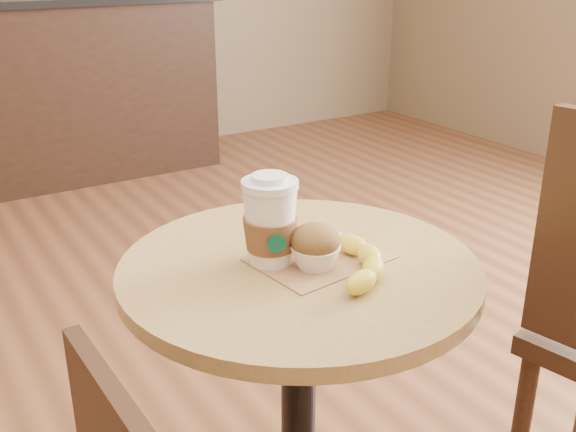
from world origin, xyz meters
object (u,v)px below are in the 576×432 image
object	(u,v)px
banana	(343,254)
muffin	(315,246)
cafe_table	(299,366)
coffee_cup	(270,224)

from	to	relation	value
banana	muffin	bearing A→B (deg)	171.19
cafe_table	banana	size ratio (longest dim) A/B	2.62
cafe_table	muffin	size ratio (longest dim) A/B	8.02
cafe_table	banana	bearing A→B (deg)	-38.95
muffin	banana	distance (m)	0.06
cafe_table	coffee_cup	bearing A→B (deg)	148.46
cafe_table	muffin	distance (m)	0.27
cafe_table	coffee_cup	distance (m)	0.31
coffee_cup	muffin	xyz separation A→B (m)	(0.06, -0.06, -0.03)
coffee_cup	muffin	size ratio (longest dim) A/B	1.84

